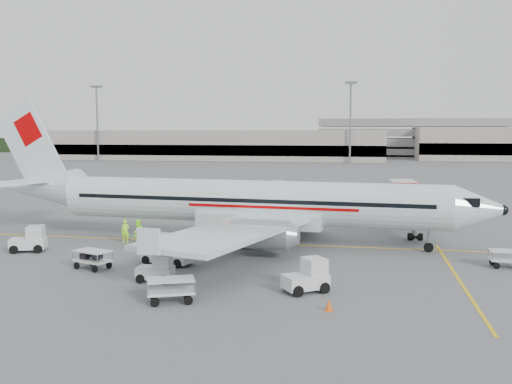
% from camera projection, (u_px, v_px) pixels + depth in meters
% --- Properties ---
extents(ground, '(360.00, 360.00, 0.00)m').
position_uv_depth(ground, '(251.00, 243.00, 44.05)').
color(ground, '#56595B').
extents(stripe_lead, '(44.00, 0.20, 0.01)m').
position_uv_depth(stripe_lead, '(251.00, 243.00, 44.05)').
color(stripe_lead, yellow).
rests_on(stripe_lead, ground).
extents(stripe_cross, '(0.20, 20.00, 0.01)m').
position_uv_depth(stripe_cross, '(458.00, 278.00, 33.69)').
color(stripe_cross, yellow).
rests_on(stripe_cross, ground).
extents(terminal_west, '(110.00, 22.00, 9.00)m').
position_uv_depth(terminal_west, '(205.00, 145.00, 177.93)').
color(terminal_west, gray).
rests_on(terminal_west, ground).
extents(parking_garage, '(62.00, 24.00, 14.00)m').
position_uv_depth(parking_garage, '(412.00, 136.00, 195.21)').
color(parking_garage, slate).
rests_on(parking_garage, ground).
extents(treeline, '(300.00, 3.00, 6.00)m').
position_uv_depth(treeline, '(340.00, 147.00, 214.83)').
color(treeline, black).
rests_on(treeline, ground).
extents(mast_west, '(3.20, 1.20, 22.00)m').
position_uv_depth(mast_west, '(97.00, 124.00, 170.96)').
color(mast_west, slate).
rests_on(mast_west, ground).
extents(mast_center, '(3.20, 1.20, 22.00)m').
position_uv_depth(mast_center, '(350.00, 123.00, 157.35)').
color(mast_center, slate).
rests_on(mast_center, ground).
extents(aircraft, '(42.20, 34.36, 10.95)m').
position_uv_depth(aircraft, '(249.00, 173.00, 43.85)').
color(aircraft, silver).
rests_on(aircraft, ground).
extents(jet_bridge, '(3.52, 15.49, 4.04)m').
position_uv_depth(jet_bridge, '(407.00, 206.00, 50.62)').
color(jet_bridge, silver).
rests_on(jet_bridge, ground).
extents(belt_loader, '(4.71, 2.68, 2.41)m').
position_uv_depth(belt_loader, '(167.00, 246.00, 37.04)').
color(belt_loader, silver).
rests_on(belt_loader, ground).
extents(tug_fore, '(2.71, 2.45, 1.82)m').
position_uv_depth(tug_fore, '(305.00, 275.00, 30.63)').
color(tug_fore, silver).
rests_on(tug_fore, ground).
extents(tug_mid, '(2.11, 1.26, 1.59)m').
position_uv_depth(tug_mid, '(155.00, 268.00, 32.87)').
color(tug_mid, silver).
rests_on(tug_mid, ground).
extents(tug_aft, '(2.73, 2.08, 1.86)m').
position_uv_depth(tug_aft, '(28.00, 239.00, 40.98)').
color(tug_aft, silver).
rests_on(tug_aft, ground).
extents(cart_loaded_a, '(2.37, 1.78, 1.10)m').
position_uv_depth(cart_loaded_a, '(159.00, 240.00, 42.41)').
color(cart_loaded_a, silver).
rests_on(cart_loaded_a, ground).
extents(cart_loaded_b, '(2.62, 2.09, 1.20)m').
position_uv_depth(cart_loaded_b, '(93.00, 260.00, 35.85)').
color(cart_loaded_b, silver).
rests_on(cart_loaded_b, ground).
extents(cart_empty_a, '(2.72, 2.19, 1.23)m').
position_uv_depth(cart_empty_a, '(171.00, 290.00, 28.80)').
color(cart_empty_a, silver).
rests_on(cart_empty_a, ground).
extents(cart_empty_b, '(2.15, 1.28, 1.12)m').
position_uv_depth(cart_empty_b, '(507.00, 259.00, 36.21)').
color(cart_empty_b, silver).
rests_on(cart_empty_b, ground).
extents(cone_port, '(0.35, 0.35, 0.57)m').
position_uv_depth(cone_port, '(341.00, 223.00, 52.12)').
color(cone_port, '#ED5910').
rests_on(cone_port, ground).
extents(cone_stbd, '(0.38, 0.38, 0.63)m').
position_uv_depth(cone_stbd, '(329.00, 304.00, 27.48)').
color(cone_stbd, '#ED5910').
rests_on(cone_stbd, ground).
extents(crew_a, '(0.73, 0.55, 1.81)m').
position_uv_depth(crew_a, '(125.00, 231.00, 44.24)').
color(crew_a, '#9DF624').
rests_on(crew_a, ground).
extents(crew_b, '(1.02, 1.11, 1.85)m').
position_uv_depth(crew_b, '(138.00, 231.00, 44.05)').
color(crew_b, '#9DF624').
rests_on(crew_b, ground).
extents(crew_c, '(1.34, 1.37, 1.88)m').
position_uv_depth(crew_c, '(184.00, 244.00, 38.97)').
color(crew_c, '#9DF624').
rests_on(crew_c, ground).
extents(crew_d, '(1.01, 0.47, 1.70)m').
position_uv_depth(crew_d, '(139.00, 240.00, 41.06)').
color(crew_d, '#9DF624').
rests_on(crew_d, ground).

